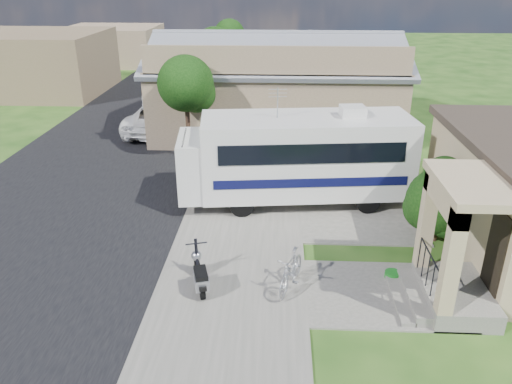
{
  "coord_description": "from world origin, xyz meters",
  "views": [
    {
      "loc": [
        0.2,
        -11.98,
        7.73
      ],
      "look_at": [
        -0.5,
        2.5,
        1.3
      ],
      "focal_mm": 35.0,
      "sensor_mm": 36.0,
      "label": 1
    }
  ],
  "objects_px": {
    "pickup_truck": "(163,116)",
    "garden_hose": "(392,276)",
    "motorhome": "(297,156)",
    "shrub": "(442,198)",
    "scooter": "(200,274)",
    "bicycle": "(291,272)",
    "van": "(173,86)"
  },
  "relations": [
    {
      "from": "motorhome",
      "to": "scooter",
      "type": "relative_size",
      "value": 5.11
    },
    {
      "from": "scooter",
      "to": "van",
      "type": "relative_size",
      "value": 0.27
    },
    {
      "from": "pickup_truck",
      "to": "shrub",
      "type": "bearing_deg",
      "value": 141.32
    },
    {
      "from": "scooter",
      "to": "garden_hose",
      "type": "bearing_deg",
      "value": -7.05
    },
    {
      "from": "scooter",
      "to": "pickup_truck",
      "type": "relative_size",
      "value": 0.28
    },
    {
      "from": "motorhome",
      "to": "shrub",
      "type": "xyz_separation_m",
      "value": [
        4.33,
        -2.61,
        -0.36
      ]
    },
    {
      "from": "motorhome",
      "to": "bicycle",
      "type": "height_order",
      "value": "motorhome"
    },
    {
      "from": "motorhome",
      "to": "garden_hose",
      "type": "bearing_deg",
      "value": -69.29
    },
    {
      "from": "motorhome",
      "to": "bicycle",
      "type": "xyz_separation_m",
      "value": [
        -0.28,
        -5.55,
        -1.25
      ]
    },
    {
      "from": "scooter",
      "to": "bicycle",
      "type": "relative_size",
      "value": 0.93
    },
    {
      "from": "motorhome",
      "to": "van",
      "type": "bearing_deg",
      "value": 109.61
    },
    {
      "from": "pickup_truck",
      "to": "garden_hose",
      "type": "bearing_deg",
      "value": 131.04
    },
    {
      "from": "scooter",
      "to": "bicycle",
      "type": "height_order",
      "value": "scooter"
    },
    {
      "from": "shrub",
      "to": "scooter",
      "type": "distance_m",
      "value": 7.69
    },
    {
      "from": "scooter",
      "to": "bicycle",
      "type": "distance_m",
      "value": 2.38
    },
    {
      "from": "garden_hose",
      "to": "pickup_truck",
      "type": "bearing_deg",
      "value": 124.55
    },
    {
      "from": "bicycle",
      "to": "pickup_truck",
      "type": "distance_m",
      "value": 15.48
    },
    {
      "from": "pickup_truck",
      "to": "garden_hose",
      "type": "distance_m",
      "value": 16.34
    },
    {
      "from": "shrub",
      "to": "bicycle",
      "type": "bearing_deg",
      "value": -147.44
    },
    {
      "from": "motorhome",
      "to": "scooter",
      "type": "xyz_separation_m",
      "value": [
        -2.65,
        -5.69,
        -1.29
      ]
    },
    {
      "from": "bicycle",
      "to": "van",
      "type": "relative_size",
      "value": 0.29
    },
    {
      "from": "scooter",
      "to": "shrub",
      "type": "bearing_deg",
      "value": 8.37
    },
    {
      "from": "motorhome",
      "to": "garden_hose",
      "type": "height_order",
      "value": "motorhome"
    },
    {
      "from": "pickup_truck",
      "to": "scooter",
      "type": "bearing_deg",
      "value": 112.51
    },
    {
      "from": "van",
      "to": "scooter",
      "type": "bearing_deg",
      "value": -69.0
    },
    {
      "from": "shrub",
      "to": "bicycle",
      "type": "distance_m",
      "value": 5.54
    },
    {
      "from": "motorhome",
      "to": "shrub",
      "type": "height_order",
      "value": "motorhome"
    },
    {
      "from": "motorhome",
      "to": "shrub",
      "type": "relative_size",
      "value": 2.99
    },
    {
      "from": "scooter",
      "to": "van",
      "type": "bearing_deg",
      "value": 87.78
    },
    {
      "from": "scooter",
      "to": "garden_hose",
      "type": "xyz_separation_m",
      "value": [
        5.18,
        0.76,
        -0.39
      ]
    },
    {
      "from": "motorhome",
      "to": "pickup_truck",
      "type": "distance_m",
      "value": 10.89
    },
    {
      "from": "motorhome",
      "to": "shrub",
      "type": "bearing_deg",
      "value": -37.56
    }
  ]
}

